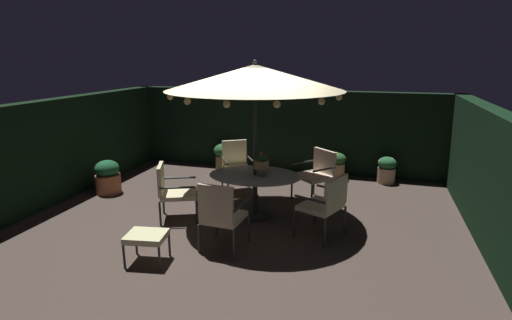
{
  "coord_description": "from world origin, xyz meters",
  "views": [
    {
      "loc": [
        1.98,
        -5.91,
        2.69
      ],
      "look_at": [
        0.13,
        0.39,
        0.97
      ],
      "focal_mm": 28.17,
      "sensor_mm": 36.0,
      "label": 1
    }
  ],
  "objects_px": {
    "patio_chair_northeast": "(326,202)",
    "patio_chair_east": "(318,171)",
    "patio_umbrella": "(255,78)",
    "potted_plant_back_center": "(387,169)",
    "ottoman_footrest": "(146,237)",
    "patio_dining_table": "(255,182)",
    "centerpiece_planter": "(261,162)",
    "patio_chair_southeast": "(236,163)",
    "potted_plant_left_near": "(223,155)",
    "patio_chair_north": "(221,213)",
    "potted_plant_left_far": "(337,165)",
    "patio_chair_south": "(172,189)",
    "potted_plant_back_left": "(108,177)"
  },
  "relations": [
    {
      "from": "patio_chair_northeast",
      "to": "patio_chair_east",
      "type": "bearing_deg",
      "value": 102.51
    },
    {
      "from": "patio_umbrella",
      "to": "potted_plant_back_center",
      "type": "bearing_deg",
      "value": 48.9
    },
    {
      "from": "patio_chair_east",
      "to": "ottoman_footrest",
      "type": "distance_m",
      "value": 3.53
    },
    {
      "from": "patio_dining_table",
      "to": "centerpiece_planter",
      "type": "xyz_separation_m",
      "value": [
        0.12,
        -0.03,
        0.37
      ]
    },
    {
      "from": "ottoman_footrest",
      "to": "potted_plant_back_center",
      "type": "relative_size",
      "value": 0.98
    },
    {
      "from": "patio_chair_northeast",
      "to": "patio_chair_southeast",
      "type": "bearing_deg",
      "value": 139.48
    },
    {
      "from": "potted_plant_left_near",
      "to": "potted_plant_back_center",
      "type": "bearing_deg",
      "value": -0.78
    },
    {
      "from": "patio_chair_north",
      "to": "potted_plant_back_center",
      "type": "relative_size",
      "value": 1.76
    },
    {
      "from": "centerpiece_planter",
      "to": "patio_chair_east",
      "type": "distance_m",
      "value": 1.38
    },
    {
      "from": "patio_chair_north",
      "to": "potted_plant_left_far",
      "type": "relative_size",
      "value": 1.67
    },
    {
      "from": "patio_umbrella",
      "to": "ottoman_footrest",
      "type": "relative_size",
      "value": 5.06
    },
    {
      "from": "ottoman_footrest",
      "to": "potted_plant_back_center",
      "type": "distance_m",
      "value": 5.49
    },
    {
      "from": "patio_umbrella",
      "to": "ottoman_footrest",
      "type": "distance_m",
      "value": 2.95
    },
    {
      "from": "ottoman_footrest",
      "to": "patio_umbrella",
      "type": "bearing_deg",
      "value": 65.25
    },
    {
      "from": "patio_chair_northeast",
      "to": "ottoman_footrest",
      "type": "distance_m",
      "value": 2.62
    },
    {
      "from": "patio_chair_east",
      "to": "patio_chair_south",
      "type": "bearing_deg",
      "value": -144.31
    },
    {
      "from": "patio_chair_south",
      "to": "potted_plant_left_near",
      "type": "xyz_separation_m",
      "value": [
        -0.29,
        3.14,
        -0.19
      ]
    },
    {
      "from": "centerpiece_planter",
      "to": "potted_plant_left_near",
      "type": "xyz_separation_m",
      "value": [
        -1.68,
        2.62,
        -0.62
      ]
    },
    {
      "from": "patio_chair_south",
      "to": "potted_plant_left_far",
      "type": "distance_m",
      "value": 3.9
    },
    {
      "from": "patio_chair_north",
      "to": "patio_chair_east",
      "type": "distance_m",
      "value": 2.62
    },
    {
      "from": "patio_dining_table",
      "to": "potted_plant_left_near",
      "type": "distance_m",
      "value": 3.03
    },
    {
      "from": "patio_dining_table",
      "to": "centerpiece_planter",
      "type": "relative_size",
      "value": 3.98
    },
    {
      "from": "patio_chair_northeast",
      "to": "patio_chair_southeast",
      "type": "relative_size",
      "value": 0.96
    },
    {
      "from": "patio_umbrella",
      "to": "patio_chair_south",
      "type": "height_order",
      "value": "patio_umbrella"
    },
    {
      "from": "patio_chair_southeast",
      "to": "potted_plant_left_far",
      "type": "distance_m",
      "value": 2.32
    },
    {
      "from": "patio_chair_north",
      "to": "patio_chair_south",
      "type": "relative_size",
      "value": 1.07
    },
    {
      "from": "centerpiece_planter",
      "to": "potted_plant_left_near",
      "type": "relative_size",
      "value": 0.64
    },
    {
      "from": "patio_chair_north",
      "to": "patio_chair_southeast",
      "type": "relative_size",
      "value": 1.01
    },
    {
      "from": "ottoman_footrest",
      "to": "patio_chair_south",
      "type": "bearing_deg",
      "value": 104.34
    },
    {
      "from": "patio_umbrella",
      "to": "potted_plant_back_left",
      "type": "relative_size",
      "value": 4.28
    },
    {
      "from": "potted_plant_back_center",
      "to": "potted_plant_back_left",
      "type": "distance_m",
      "value": 5.82
    },
    {
      "from": "patio_chair_east",
      "to": "potted_plant_left_far",
      "type": "distance_m",
      "value": 1.5
    },
    {
      "from": "patio_chair_east",
      "to": "patio_chair_southeast",
      "type": "bearing_deg",
      "value": 174.9
    },
    {
      "from": "centerpiece_planter",
      "to": "potted_plant_left_far",
      "type": "height_order",
      "value": "centerpiece_planter"
    },
    {
      "from": "patio_umbrella",
      "to": "potted_plant_left_far",
      "type": "relative_size",
      "value": 4.72
    },
    {
      "from": "patio_dining_table",
      "to": "patio_umbrella",
      "type": "relative_size",
      "value": 0.55
    },
    {
      "from": "patio_umbrella",
      "to": "patio_chair_south",
      "type": "relative_size",
      "value": 3.03
    },
    {
      "from": "potted_plant_left_near",
      "to": "patio_chair_north",
      "type": "bearing_deg",
      "value": -69.55
    },
    {
      "from": "patio_chair_northeast",
      "to": "potted_plant_left_near",
      "type": "distance_m",
      "value": 4.23
    },
    {
      "from": "potted_plant_left_near",
      "to": "patio_chair_northeast",
      "type": "bearing_deg",
      "value": -47.83
    },
    {
      "from": "patio_chair_east",
      "to": "patio_chair_south",
      "type": "relative_size",
      "value": 1.02
    },
    {
      "from": "centerpiece_planter",
      "to": "potted_plant_back_left",
      "type": "bearing_deg",
      "value": 174.58
    },
    {
      "from": "patio_dining_table",
      "to": "patio_chair_east",
      "type": "distance_m",
      "value": 1.38
    },
    {
      "from": "patio_chair_north",
      "to": "patio_chair_northeast",
      "type": "relative_size",
      "value": 1.05
    },
    {
      "from": "patio_chair_east",
      "to": "potted_plant_back_center",
      "type": "xyz_separation_m",
      "value": [
        1.29,
        1.51,
        -0.28
      ]
    },
    {
      "from": "patio_dining_table",
      "to": "patio_chair_east",
      "type": "relative_size",
      "value": 1.63
    },
    {
      "from": "patio_dining_table",
      "to": "potted_plant_back_left",
      "type": "relative_size",
      "value": 2.35
    },
    {
      "from": "patio_umbrella",
      "to": "patio_chair_southeast",
      "type": "bearing_deg",
      "value": 122.21
    },
    {
      "from": "patio_dining_table",
      "to": "centerpiece_planter",
      "type": "distance_m",
      "value": 0.39
    },
    {
      "from": "patio_dining_table",
      "to": "potted_plant_left_far",
      "type": "bearing_deg",
      "value": 65.07
    }
  ]
}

